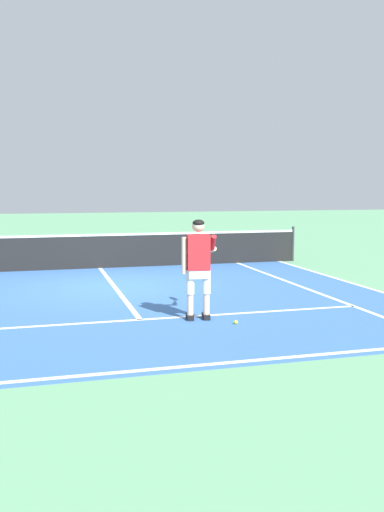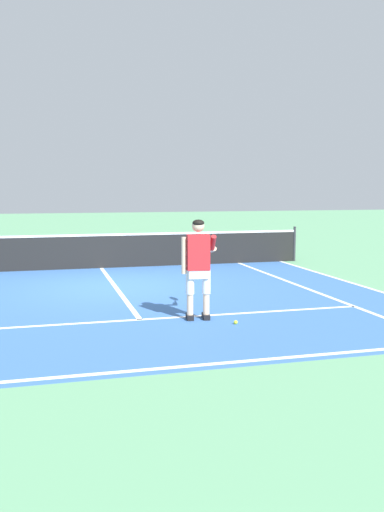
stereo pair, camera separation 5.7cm
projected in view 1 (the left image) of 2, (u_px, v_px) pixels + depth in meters
ground_plane at (114, 287)px, 12.56m from camera, size 80.00×80.00×0.00m
court_inner_surface at (124, 299)px, 11.19m from camera, size 10.98×9.42×0.00m
line_baseline at (177, 367)px, 6.87m from camera, size 10.98×0.10×0.01m
line_service at (140, 320)px, 9.38m from camera, size 8.23×0.10×0.01m
line_centre_service at (115, 287)px, 12.44m from camera, size 0.10×6.40×0.01m
line_singles_right at (307, 289)px, 12.28m from camera, size 0.10×9.02×0.01m
line_doubles_right at (361, 286)px, 12.64m from camera, size 0.10×9.02×0.01m
tennis_net at (100, 251)px, 15.44m from camera, size 11.96×0.08×1.07m
tennis_player at (199, 262)px, 9.30m from camera, size 0.75×1.09×1.71m
tennis_ball_near_feet at (236, 322)px, 9.07m from camera, size 0.07×0.07×0.07m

